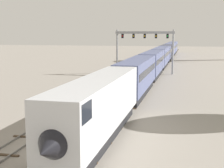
# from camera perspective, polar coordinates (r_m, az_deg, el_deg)

# --- Properties ---
(ground_plane) EXTENTS (400.00, 400.00, 0.00)m
(ground_plane) POSITION_cam_1_polar(r_m,az_deg,el_deg) (24.64, -8.74, -10.94)
(ground_plane) COLOR gray
(track_main) EXTENTS (2.60, 200.00, 0.16)m
(track_main) POSITION_cam_1_polar(r_m,az_deg,el_deg) (82.21, 8.25, 2.82)
(track_main) COLOR slate
(track_main) RESTS_ON ground
(track_near) EXTENTS (2.60, 160.00, 0.16)m
(track_near) POSITION_cam_1_polar(r_m,az_deg,el_deg) (63.26, 1.74, 1.20)
(track_near) COLOR slate
(track_near) RESTS_ON ground
(passenger_train) EXTENTS (3.04, 136.93, 4.80)m
(passenger_train) POSITION_cam_1_polar(r_m,az_deg,el_deg) (84.11, 8.41, 4.69)
(passenger_train) COLOR silver
(passenger_train) RESTS_ON ground
(signal_gantry) EXTENTS (12.10, 0.49, 8.99)m
(signal_gantry) POSITION_cam_1_polar(r_m,az_deg,el_deg) (69.11, 5.57, 7.19)
(signal_gantry) COLOR #999BA0
(signal_gantry) RESTS_ON ground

